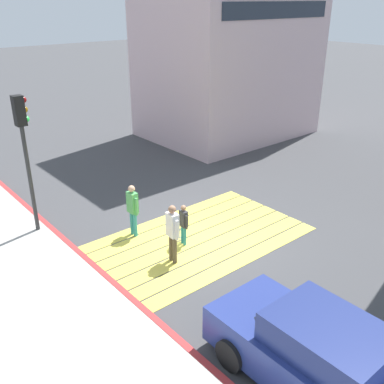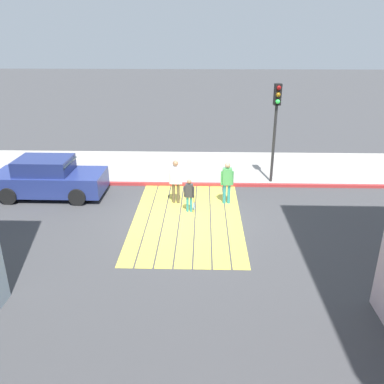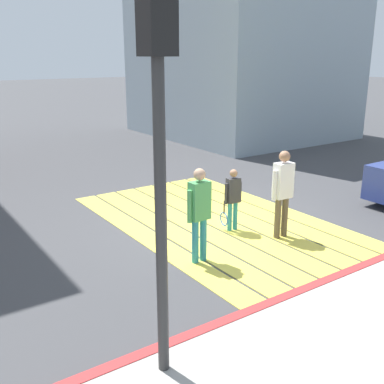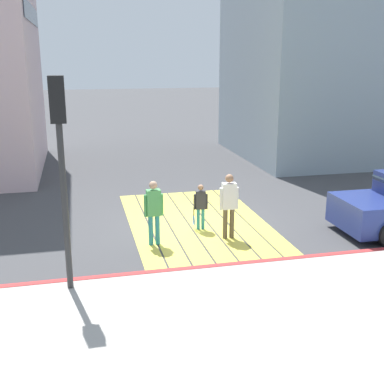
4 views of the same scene
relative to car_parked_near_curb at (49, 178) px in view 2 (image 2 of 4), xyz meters
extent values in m
plane|color=#424244|center=(2.00, 5.57, -0.73)|extent=(120.00, 120.00, 0.00)
cube|color=#EAD64C|center=(2.00, 3.92, -0.73)|extent=(6.40, 0.50, 0.01)
cube|color=#EAD64C|center=(2.00, 4.47, -0.73)|extent=(6.40, 0.50, 0.01)
cube|color=#EAD64C|center=(2.00, 5.02, -0.73)|extent=(6.40, 0.50, 0.01)
cube|color=#EAD64C|center=(2.00, 5.57, -0.73)|extent=(6.40, 0.50, 0.01)
cube|color=#EAD64C|center=(2.00, 6.12, -0.73)|extent=(6.40, 0.50, 0.01)
cube|color=#EAD64C|center=(2.00, 6.67, -0.73)|extent=(6.40, 0.50, 0.01)
cube|color=#EAD64C|center=(2.00, 7.22, -0.73)|extent=(6.40, 0.50, 0.01)
cube|color=#ADA8A0|center=(-3.60, 5.57, -0.67)|extent=(4.80, 40.00, 0.12)
cube|color=#BC3333|center=(-1.25, 5.57, -0.67)|extent=(0.16, 40.00, 0.13)
cube|color=navy|center=(0.00, 0.03, -0.14)|extent=(1.83, 4.31, 0.80)
cube|color=navy|center=(0.00, -0.12, 0.54)|extent=(1.54, 2.07, 0.60)
cube|color=#1E2833|center=(0.01, 0.80, 0.48)|extent=(1.48, 0.34, 0.49)
cylinder|color=black|center=(0.89, 1.35, -0.40)|extent=(0.22, 0.66, 0.66)
cylinder|color=black|center=(-0.87, 1.37, -0.40)|extent=(0.22, 0.66, 0.66)
cylinder|color=black|center=(0.87, -1.31, -0.40)|extent=(0.22, 0.66, 0.66)
cylinder|color=black|center=(-0.89, -1.30, -0.40)|extent=(0.22, 0.66, 0.66)
cylinder|color=#2D2D2D|center=(-1.60, 9.07, 0.97)|extent=(0.12, 0.12, 3.40)
cube|color=black|center=(-1.60, 9.07, 3.09)|extent=(0.28, 0.28, 0.84)
sphere|color=maroon|center=(-1.44, 9.07, 3.37)|extent=(0.18, 0.18, 0.18)
sphere|color=#956310|center=(-1.44, 9.07, 3.10)|extent=(0.18, 0.18, 0.18)
sphere|color=#35FF59|center=(-1.44, 9.07, 2.83)|extent=(0.18, 0.18, 0.18)
cylinder|color=teal|center=(0.59, 7.11, -0.34)|extent=(0.12, 0.12, 0.78)
cylinder|color=teal|center=(0.59, 6.94, -0.34)|extent=(0.12, 0.12, 0.78)
cube|color=#4CA559|center=(0.59, 7.03, 0.37)|extent=(0.22, 0.35, 0.65)
sphere|color=tan|center=(0.59, 7.03, 0.81)|extent=(0.20, 0.20, 0.20)
cylinder|color=#4CA559|center=(0.58, 7.23, 0.30)|extent=(0.08, 0.08, 0.55)
cylinder|color=#4CA559|center=(0.59, 6.83, 0.30)|extent=(0.08, 0.08, 0.55)
cylinder|color=brown|center=(0.60, 5.18, -0.33)|extent=(0.12, 0.12, 0.81)
cylinder|color=brown|center=(0.59, 5.00, -0.33)|extent=(0.12, 0.12, 0.81)
cube|color=white|center=(0.60, 5.09, 0.41)|extent=(0.24, 0.37, 0.67)
sphere|color=#9E7051|center=(0.60, 5.09, 0.87)|extent=(0.21, 0.21, 0.21)
cylinder|color=white|center=(0.61, 5.29, 0.34)|extent=(0.09, 0.09, 0.57)
cylinder|color=white|center=(0.58, 4.88, 0.34)|extent=(0.09, 0.09, 0.57)
cylinder|color=teal|center=(1.42, 5.69, -0.44)|extent=(0.09, 0.09, 0.60)
cylinder|color=teal|center=(1.40, 5.56, -0.44)|extent=(0.09, 0.09, 0.60)
cube|color=#333338|center=(1.41, 5.63, 0.11)|extent=(0.19, 0.28, 0.50)
sphere|color=#9E7051|center=(1.41, 5.63, 0.46)|extent=(0.15, 0.15, 0.15)
cylinder|color=#333338|center=(1.43, 5.78, 0.06)|extent=(0.06, 0.06, 0.42)
cylinder|color=#333338|center=(1.39, 5.47, 0.06)|extent=(0.06, 0.06, 0.42)
cylinder|color=black|center=(1.46, 5.80, -0.23)|extent=(0.03, 0.03, 0.28)
torus|color=blue|center=(1.46, 5.80, -0.47)|extent=(0.28, 0.06, 0.28)
camera|label=1|loc=(-5.62, -3.12, 5.93)|focal=41.05mm
camera|label=2|loc=(14.61, 6.11, 5.42)|focal=37.07mm
camera|label=3|loc=(-5.31, 11.26, 2.69)|focal=43.22mm
camera|label=4|loc=(-10.86, 8.75, 3.84)|focal=45.98mm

